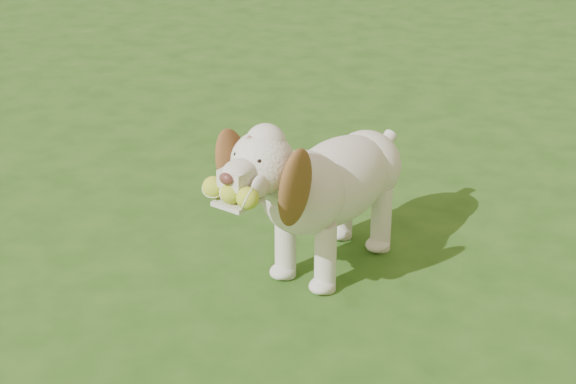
# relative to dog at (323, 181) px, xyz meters

# --- Properties ---
(ground) EXTENTS (80.00, 80.00, 0.00)m
(ground) POSITION_rel_dog_xyz_m (-0.30, -0.44, -0.37)
(ground) COLOR #234A15
(ground) RESTS_ON ground
(dog) EXTENTS (0.60, 1.03, 0.69)m
(dog) POSITION_rel_dog_xyz_m (0.00, 0.00, 0.00)
(dog) COLOR silver
(dog) RESTS_ON ground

